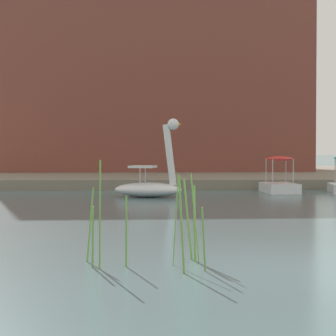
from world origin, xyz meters
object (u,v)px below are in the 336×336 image
swan_boat (150,184)px  pedal_boat_red (279,181)px  tree_willow_overhanging (155,112)px  parked_van (79,154)px

swan_boat → pedal_boat_red: swan_boat is taller
pedal_boat_red → tree_willow_overhanging: size_ratio=0.32×
swan_boat → tree_willow_overhanging: tree_willow_overhanging is taller
parked_van → tree_willow_overhanging: bearing=-5.3°
tree_willow_overhanging → swan_boat: bearing=-91.6°
pedal_boat_red → parked_van: parked_van is taller
pedal_boat_red → parked_van: bearing=121.8°
swan_boat → parked_van: swan_boat is taller
tree_willow_overhanging → parked_van: tree_willow_overhanging is taller
pedal_boat_red → swan_boat: bearing=-155.7°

